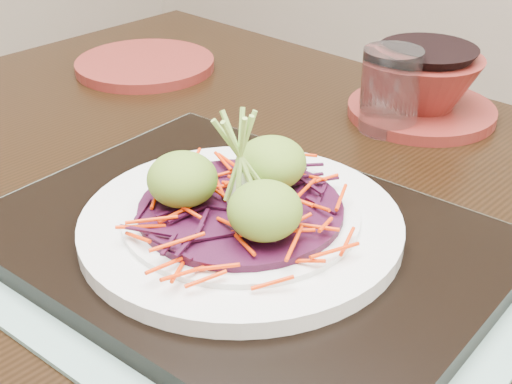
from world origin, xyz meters
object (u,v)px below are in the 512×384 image
Objects in this scene: white_plate at (241,223)px; terracotta_side_plate at (145,65)px; serving_tray at (241,241)px; terracotta_bowl_set at (424,90)px; dining_table at (276,298)px; water_glass at (390,90)px.

white_plate is 0.45m from terracotta_side_plate.
serving_tray is 1.73× the size of terracotta_bowl_set.
dining_table is 5.36× the size of terracotta_bowl_set.
terracotta_side_plate is at bearing -168.28° from terracotta_bowl_set.
dining_table is 0.42m from terracotta_side_plate.
white_plate is at bearing -89.40° from terracotta_bowl_set.
white_plate is (0.01, -0.07, 0.12)m from dining_table.
water_glass is at bearing 3.22° from terracotta_side_plate.
serving_tray is at bearing -73.04° from dining_table.
terracotta_bowl_set reaches higher than dining_table.
white_plate is 2.81× the size of water_glass.
dining_table is at bearing 102.72° from serving_tray.
white_plate reaches higher than dining_table.
serving_tray is at bearing -36.16° from terracotta_side_plate.
terracotta_bowl_set is at bearing 93.24° from serving_tray.
terracotta_bowl_set is at bearing 11.72° from terracotta_side_plate.
terracotta_side_plate is (-0.37, 0.27, -0.02)m from white_plate.
dining_table is at bearing -88.34° from water_glass.
water_glass is at bearing -104.89° from terracotta_bowl_set.
serving_tray is 0.29m from water_glass.
white_plate is 0.29m from water_glass.
serving_tray is 0.45m from terracotta_side_plate.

